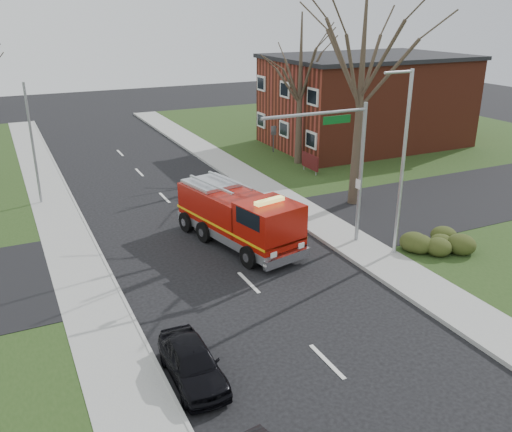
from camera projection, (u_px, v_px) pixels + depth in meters
name	position (u px, v px, depth m)	size (l,w,h in m)	color
ground	(249.00, 283.00, 22.58)	(120.00, 120.00, 0.00)	black
sidewalk_right	(370.00, 254.00, 25.07)	(2.40, 80.00, 0.15)	gray
sidewalk_left	(97.00, 315.00, 20.04)	(2.40, 80.00, 0.15)	gray
brick_building	(366.00, 101.00, 44.11)	(15.40, 10.40, 7.25)	maroon
health_center_sign	(310.00, 162.00, 37.04)	(0.12, 2.00, 1.40)	#4B1112
hedge_corner	(433.00, 241.00, 25.19)	(2.80, 2.00, 0.90)	#303A15
bare_tree_near	(362.00, 74.00, 28.82)	(6.00, 6.00, 12.00)	#372B20
bare_tree_far	(300.00, 74.00, 37.32)	(5.25, 5.25, 10.50)	#372B20
traffic_signal_mast	(339.00, 151.00, 24.27)	(5.29, 0.18, 6.80)	gray
streetlight_pole	(402.00, 160.00, 23.43)	(1.48, 0.16, 8.40)	#B7BABF
utility_pole_far	(33.00, 146.00, 30.33)	(0.14, 0.14, 7.00)	gray
fire_engine	(239.00, 218.00, 25.88)	(4.00, 7.59, 2.91)	#981007
parked_car_maroon	(192.00, 362.00, 16.51)	(1.45, 3.59, 1.22)	black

